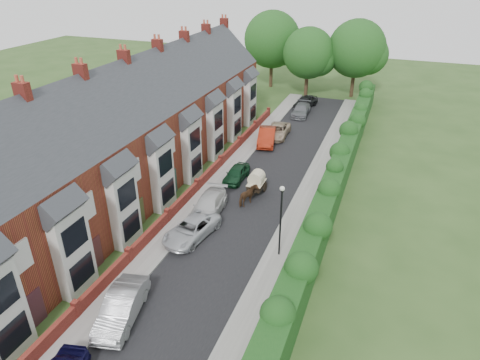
% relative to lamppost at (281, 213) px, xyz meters
% --- Properties ---
extents(ground, '(140.00, 140.00, 0.00)m').
position_rel_lamppost_xyz_m(ground, '(-3.40, -4.00, -3.30)').
color(ground, '#2D4C1E').
rests_on(ground, ground).
extents(road, '(6.00, 58.00, 0.02)m').
position_rel_lamppost_xyz_m(road, '(-3.90, 7.00, -3.29)').
color(road, black).
rests_on(road, ground).
extents(pavement_hedge_side, '(2.20, 58.00, 0.12)m').
position_rel_lamppost_xyz_m(pavement_hedge_side, '(0.20, 7.00, -3.24)').
color(pavement_hedge_side, gray).
rests_on(pavement_hedge_side, ground).
extents(pavement_house_side, '(1.70, 58.00, 0.12)m').
position_rel_lamppost_xyz_m(pavement_house_side, '(-7.75, 7.00, -3.24)').
color(pavement_house_side, gray).
rests_on(pavement_house_side, ground).
extents(kerb_hedge_side, '(0.18, 58.00, 0.13)m').
position_rel_lamppost_xyz_m(kerb_hedge_side, '(-0.85, 7.00, -3.23)').
color(kerb_hedge_side, gray).
rests_on(kerb_hedge_side, ground).
extents(kerb_house_side, '(0.18, 58.00, 0.13)m').
position_rel_lamppost_xyz_m(kerb_house_side, '(-6.95, 7.00, -3.23)').
color(kerb_house_side, gray).
rests_on(kerb_house_side, ground).
extents(hedge, '(2.10, 58.00, 2.85)m').
position_rel_lamppost_xyz_m(hedge, '(2.00, 7.00, -1.70)').
color(hedge, '#123A14').
rests_on(hedge, ground).
extents(terrace_row, '(9.05, 40.50, 11.50)m').
position_rel_lamppost_xyz_m(terrace_row, '(-14.27, 5.98, 1.18)').
color(terrace_row, brown).
rests_on(terrace_row, ground).
extents(garden_wall_row, '(0.35, 40.35, 1.10)m').
position_rel_lamppost_xyz_m(garden_wall_row, '(-8.75, 6.00, -2.84)').
color(garden_wall_row, maroon).
rests_on(garden_wall_row, ground).
extents(lamppost, '(0.32, 0.32, 5.16)m').
position_rel_lamppost_xyz_m(lamppost, '(0.00, 0.00, 0.00)').
color(lamppost, black).
rests_on(lamppost, ground).
extents(tree_far_left, '(7.14, 6.80, 9.29)m').
position_rel_lamppost_xyz_m(tree_far_left, '(-6.05, 36.08, 2.41)').
color(tree_far_left, '#332316').
rests_on(tree_far_left, ground).
extents(tree_far_right, '(7.98, 7.60, 10.31)m').
position_rel_lamppost_xyz_m(tree_far_right, '(-0.01, 38.08, 3.02)').
color(tree_far_right, '#332316').
rests_on(tree_far_right, ground).
extents(tree_far_back, '(8.40, 8.00, 10.82)m').
position_rel_lamppost_xyz_m(tree_far_back, '(-11.99, 39.08, 3.32)').
color(tree_far_back, '#332316').
rests_on(tree_far_back, ground).
extents(car_silver_a, '(2.61, 4.92, 1.54)m').
position_rel_lamppost_xyz_m(car_silver_a, '(-6.40, -8.20, -2.53)').
color(car_silver_a, '#9E9EA2').
rests_on(car_silver_a, ground).
extents(car_silver_b, '(3.01, 5.10, 1.33)m').
position_rel_lamppost_xyz_m(car_silver_b, '(-6.24, -0.11, -2.63)').
color(car_silver_b, silver).
rests_on(car_silver_b, ground).
extents(car_white, '(2.49, 5.13, 1.44)m').
position_rel_lamppost_xyz_m(car_white, '(-6.40, 3.00, -2.58)').
color(car_white, silver).
rests_on(car_white, ground).
extents(car_green, '(1.54, 3.75, 1.27)m').
position_rel_lamppost_xyz_m(car_green, '(-6.40, 8.95, -2.66)').
color(car_green, '#10351C').
rests_on(car_green, ground).
extents(car_red, '(2.69, 5.06, 1.59)m').
position_rel_lamppost_xyz_m(car_red, '(-6.40, 17.80, -2.50)').
color(car_red, '#9D2511').
rests_on(car_red, ground).
extents(car_beige, '(2.41, 4.85, 1.32)m').
position_rel_lamppost_xyz_m(car_beige, '(-5.89, 19.99, -2.64)').
color(car_beige, tan).
rests_on(car_beige, ground).
extents(car_grey, '(2.13, 4.72, 1.34)m').
position_rel_lamppost_xyz_m(car_grey, '(-5.11, 27.78, -2.63)').
color(car_grey, slate).
rests_on(car_grey, ground).
extents(car_black, '(2.80, 4.70, 1.50)m').
position_rel_lamppost_xyz_m(car_black, '(-5.30, 31.00, -2.55)').
color(car_black, black).
rests_on(car_black, ground).
extents(horse, '(1.33, 2.01, 1.56)m').
position_rel_lamppost_xyz_m(horse, '(-4.03, 5.38, -2.52)').
color(horse, '#462C1A').
rests_on(horse, ground).
extents(horse_cart, '(1.26, 2.79, 2.02)m').
position_rel_lamppost_xyz_m(horse_cart, '(-4.03, 7.37, -2.14)').
color(horse_cart, black).
rests_on(horse_cart, ground).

